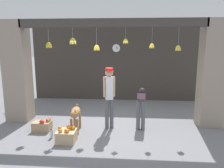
% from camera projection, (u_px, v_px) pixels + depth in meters
% --- Properties ---
extents(ground_plane, '(60.00, 60.00, 0.00)m').
position_uv_depth(ground_plane, '(111.00, 125.00, 6.55)').
color(ground_plane, slate).
extents(shop_back_wall, '(7.18, 0.12, 3.11)m').
position_uv_depth(shop_back_wall, '(117.00, 64.00, 9.29)').
color(shop_back_wall, '#38332D').
rests_on(shop_back_wall, ground_plane).
extents(shop_pillar_left, '(0.70, 0.60, 3.11)m').
position_uv_depth(shop_pillar_left, '(17.00, 72.00, 6.78)').
color(shop_pillar_left, gray).
rests_on(shop_pillar_left, ground_plane).
extents(shop_pillar_right, '(0.70, 0.60, 3.11)m').
position_uv_depth(shop_pillar_right, '(212.00, 74.00, 6.33)').
color(shop_pillar_right, gray).
rests_on(shop_pillar_right, ground_plane).
extents(storefront_awning, '(5.28, 0.26, 0.91)m').
position_uv_depth(storefront_awning, '(110.00, 24.00, 6.12)').
color(storefront_awning, '#3D3833').
extents(dog, '(0.31, 0.95, 0.74)m').
position_uv_depth(dog, '(75.00, 114.00, 6.00)').
color(dog, '#9E7042').
rests_on(dog, ground_plane).
extents(shopkeeper, '(0.33, 0.31, 1.76)m').
position_uv_depth(shopkeeper, '(109.00, 93.00, 6.15)').
color(shopkeeper, '#56565B').
rests_on(shopkeeper, ground_plane).
extents(worker_stooping, '(0.30, 0.82, 1.08)m').
position_uv_depth(worker_stooping, '(141.00, 103.00, 6.33)').
color(worker_stooping, '#56565B').
rests_on(worker_stooping, ground_plane).
extents(fruit_crate_oranges, '(0.47, 0.42, 0.38)m').
position_uv_depth(fruit_crate_oranges, '(66.00, 136.00, 5.44)').
color(fruit_crate_oranges, tan).
rests_on(fruit_crate_oranges, ground_plane).
extents(fruit_crate_apples, '(0.49, 0.33, 0.35)m').
position_uv_depth(fruit_crate_apples, '(42.00, 126.00, 6.14)').
color(fruit_crate_apples, tan).
rests_on(fruit_crate_apples, ground_plane).
extents(water_bottle, '(0.08, 0.08, 0.24)m').
position_uv_depth(water_bottle, '(52.00, 134.00, 5.67)').
color(water_bottle, silver).
rests_on(water_bottle, ground_plane).
extents(wall_clock, '(0.35, 0.03, 0.35)m').
position_uv_depth(wall_clock, '(116.00, 48.00, 9.09)').
color(wall_clock, black).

